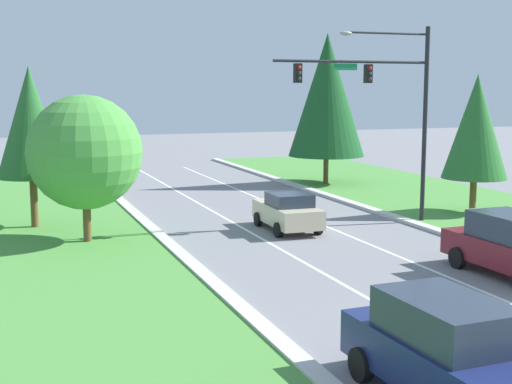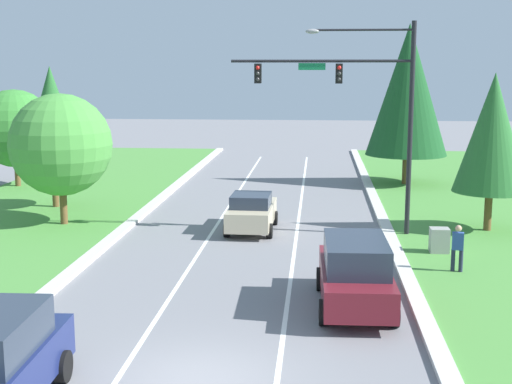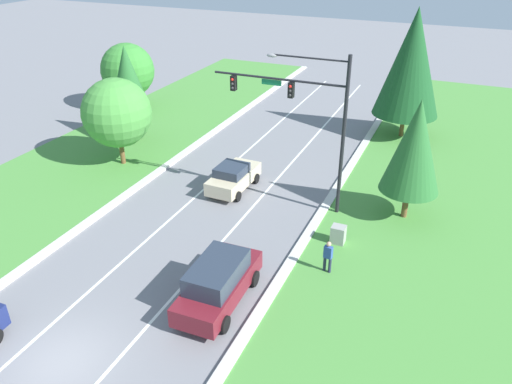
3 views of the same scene
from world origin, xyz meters
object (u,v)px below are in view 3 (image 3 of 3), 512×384
burgundy_suv (218,282)px  pedestrian (328,256)px  oak_near_left_tree (128,70)px  oak_far_left_tree (117,113)px  conifer_far_right_tree (411,63)px  conifer_near_right_tree (415,146)px  traffic_signal_mast (307,109)px  utility_cabinet (338,235)px  conifer_mid_left_tree (128,80)px  champagne_sedan (233,177)px

burgundy_suv → pedestrian: 5.25m
oak_near_left_tree → oak_far_left_tree: bearing=-57.1°
conifer_far_right_tree → oak_far_left_tree: bearing=-142.7°
burgundy_suv → conifer_near_right_tree: (6.12, 10.27, 3.17)m
conifer_far_right_tree → oak_near_left_tree: bearing=-173.0°
traffic_signal_mast → utility_cabinet: size_ratio=8.74×
oak_near_left_tree → pedestrian: bearing=-35.5°
burgundy_suv → conifer_mid_left_tree: conifer_mid_left_tree is taller
traffic_signal_mast → conifer_mid_left_tree: 15.43m
conifer_near_right_tree → conifer_mid_left_tree: 20.53m
champagne_sedan → pedestrian: pedestrian is taller
champagne_sedan → conifer_far_right_tree: conifer_far_right_tree is taller
conifer_far_right_tree → champagne_sedan: bearing=-121.8°
champagne_sedan → oak_far_left_tree: bearing=178.9°
pedestrian → conifer_near_right_tree: (2.49, 6.48, 3.29)m
utility_cabinet → pedestrian: (0.17, -2.55, 0.44)m
burgundy_suv → conifer_far_right_tree: 23.24m
oak_near_left_tree → oak_far_left_tree: (6.29, -9.71, 0.15)m
champagne_sedan → conifer_mid_left_tree: 11.64m
utility_cabinet → oak_far_left_tree: 16.48m
champagne_sedan → oak_near_left_tree: 18.00m
traffic_signal_mast → champagne_sedan: bearing=176.3°
conifer_near_right_tree → conifer_far_right_tree: (-2.07, 12.15, 1.40)m
champagne_sedan → oak_far_left_tree: 8.86m
champagne_sedan → oak_far_left_tree: oak_far_left_tree is taller
pedestrian → conifer_mid_left_tree: size_ratio=0.24×
utility_cabinet → conifer_mid_left_tree: bearing=157.2°
traffic_signal_mast → oak_near_left_tree: size_ratio=1.54×
oak_far_left_tree → burgundy_suv: bearing=-38.9°
traffic_signal_mast → conifer_mid_left_tree: size_ratio=1.25×
traffic_signal_mast → conifer_far_right_tree: conifer_far_right_tree is taller
burgundy_suv → conifer_far_right_tree: size_ratio=0.54×
traffic_signal_mast → pedestrian: bearing=-61.2°
burgundy_suv → conifer_far_right_tree: (4.05, 22.42, 4.57)m
oak_near_left_tree → conifer_mid_left_tree: bearing=-52.8°
champagne_sedan → utility_cabinet: champagne_sedan is taller
burgundy_suv → oak_near_left_tree: 27.17m
champagne_sedan → oak_near_left_tree: size_ratio=0.73×
conifer_near_right_tree → conifer_mid_left_tree: (-20.23, 3.46, 0.38)m
utility_cabinet → oak_far_left_tree: size_ratio=0.17×
burgundy_suv → oak_far_left_tree: size_ratio=0.87×
conifer_far_right_tree → conifer_mid_left_tree: (-18.17, -8.69, -1.02)m
traffic_signal_mast → utility_cabinet: bearing=-46.0°
conifer_mid_left_tree → utility_cabinet: bearing=-22.8°
oak_far_left_tree → conifer_mid_left_tree: size_ratio=0.83×
conifer_near_right_tree → utility_cabinet: bearing=-124.1°
utility_cabinet → champagne_sedan: bearing=156.3°
traffic_signal_mast → burgundy_suv: bearing=-93.8°
traffic_signal_mast → oak_far_left_tree: size_ratio=1.50×
pedestrian → oak_near_left_tree: size_ratio=0.30×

